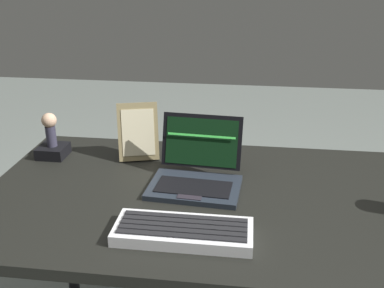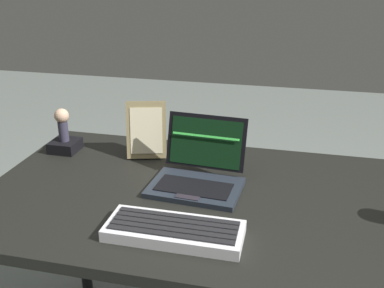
{
  "view_description": "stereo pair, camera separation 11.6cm",
  "coord_description": "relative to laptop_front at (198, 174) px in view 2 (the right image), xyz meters",
  "views": [
    {
      "loc": [
        0.05,
        -1.14,
        1.38
      ],
      "look_at": [
        -0.1,
        -0.0,
        0.9
      ],
      "focal_mm": 41.69,
      "sensor_mm": 36.0,
      "label": 1
    },
    {
      "loc": [
        0.17,
        -1.12,
        1.38
      ],
      "look_at": [
        -0.1,
        -0.0,
        0.9
      ],
      "focal_mm": 41.69,
      "sensor_mm": 36.0,
      "label": 2
    }
  ],
  "objects": [
    {
      "name": "figurine",
      "position": [
        -0.52,
        0.15,
        0.07
      ],
      "size": [
        0.05,
        0.05,
        0.12
      ],
      "color": "#323041",
      "rests_on": "figurine_stand"
    },
    {
      "name": "figurine_stand",
      "position": [
        -0.52,
        0.15,
        -0.02
      ],
      "size": [
        0.09,
        0.09,
        0.04
      ],
      "primitive_type": "cube",
      "color": "black",
      "rests_on": "desk"
    },
    {
      "name": "photo_frame",
      "position": [
        -0.22,
        0.17,
        0.06
      ],
      "size": [
        0.15,
        0.09,
        0.19
      ],
      "color": "olive",
      "rests_on": "desk"
    },
    {
      "name": "desk",
      "position": [
        0.09,
        -0.05,
        -0.11
      ],
      "size": [
        1.42,
        0.77,
        0.75
      ],
      "color": "black",
      "rests_on": "ground"
    },
    {
      "name": "laptop_front",
      "position": [
        0.0,
        0.0,
        0.0
      ],
      "size": [
        0.28,
        0.25,
        0.19
      ],
      "color": "#1F252F",
      "rests_on": "desk"
    },
    {
      "name": "external_keyboard",
      "position": [
        0.0,
        -0.28,
        -0.02
      ],
      "size": [
        0.34,
        0.13,
        0.03
      ],
      "color": "silver",
      "rests_on": "desk"
    }
  ]
}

